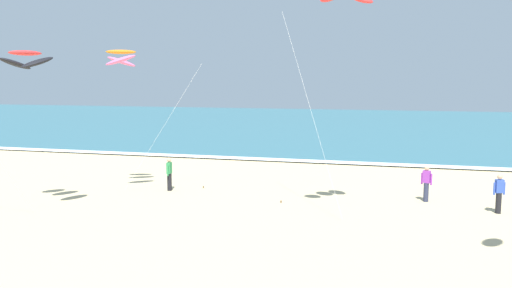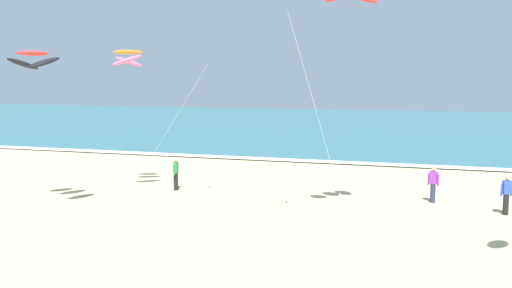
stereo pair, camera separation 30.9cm
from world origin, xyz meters
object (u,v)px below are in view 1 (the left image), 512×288
kite_arc_scarlet_near (25,60)px  bystander_blue_top (499,193)px  bystander_green_top (169,174)px  kite_arc_amber_far (121,58)px  bystander_purple_top (426,183)px

kite_arc_scarlet_near → bystander_blue_top: (18.04, 4.95, -5.28)m
bystander_blue_top → bystander_green_top: same height
kite_arc_scarlet_near → bystander_green_top: (3.48, 5.41, -5.28)m
kite_arc_amber_far → kite_arc_scarlet_near: bearing=-108.9°
kite_arc_scarlet_near → bystander_purple_top: bearing=22.4°
kite_arc_scarlet_near → kite_arc_amber_far: 4.83m
kite_arc_scarlet_near → kite_arc_amber_far: size_ratio=0.96×
bystander_purple_top → kite_arc_scarlet_near: bearing=-157.6°
kite_arc_amber_far → bystander_blue_top: kite_arc_amber_far is taller
bystander_purple_top → bystander_blue_top: same height
bystander_blue_top → kite_arc_scarlet_near: bearing=-164.7°
kite_arc_amber_far → bystander_purple_top: size_ratio=4.22×
kite_arc_amber_far → bystander_green_top: 5.89m
kite_arc_amber_far → bystander_purple_top: bearing=7.3°
bystander_blue_top → kite_arc_amber_far: bearing=-178.7°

